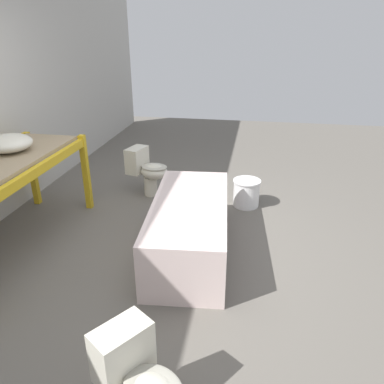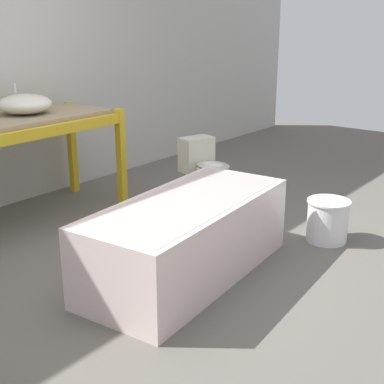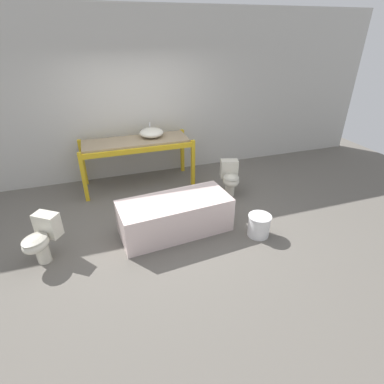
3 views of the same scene
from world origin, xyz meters
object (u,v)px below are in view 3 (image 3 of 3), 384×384
object	(u,v)px
toilet_near	(230,177)
bucket_white	(259,225)
toilet_far	(41,238)
sink_basin	(151,133)
bathtub_main	(175,213)

from	to	relation	value
toilet_near	bucket_white	world-z (taller)	toilet_near
toilet_far	sink_basin	bearing A→B (deg)	80.78
toilet_near	bathtub_main	bearing A→B (deg)	-132.50
sink_basin	bucket_white	bearing A→B (deg)	-65.27
toilet_near	bucket_white	xyz separation A→B (m)	(-0.13, -1.32, -0.18)
bathtub_main	sink_basin	bearing A→B (deg)	82.70
bathtub_main	bucket_white	xyz separation A→B (m)	(1.17, -0.51, -0.14)
toilet_near	bucket_white	bearing A→B (deg)	-79.93
toilet_far	bucket_white	size ratio (longest dim) A/B	1.83
toilet_near	toilet_far	world-z (taller)	same
toilet_near	toilet_far	size ratio (longest dim) A/B	1.00
bathtub_main	toilet_near	world-z (taller)	toilet_near
bathtub_main	toilet_near	xyz separation A→B (m)	(1.30, 0.81, 0.04)
bathtub_main	bucket_white	distance (m)	1.29
sink_basin	bathtub_main	xyz separation A→B (m)	(-0.07, -1.87, -0.71)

